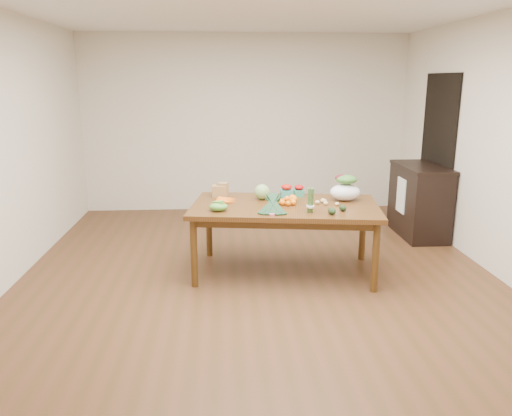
{
  "coord_description": "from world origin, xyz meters",
  "views": [
    {
      "loc": [
        -0.35,
        -4.81,
        2.01
      ],
      "look_at": [
        -0.03,
        0.0,
        0.77
      ],
      "focal_mm": 35.0,
      "sensor_mm": 36.0,
      "label": 1
    }
  ],
  "objects": [
    {
      "name": "snap_pea_bag",
      "position": [
        -0.41,
        -0.01,
        0.79
      ],
      "size": [
        0.19,
        0.14,
        0.09
      ],
      "primitive_type": "ellipsoid",
      "color": "#579633",
      "rests_on": "dining_table"
    },
    {
      "name": "potato_b",
      "position": [
        0.7,
        0.16,
        0.77
      ],
      "size": [
        0.05,
        0.04,
        0.04
      ],
      "primitive_type": "ellipsoid",
      "color": "#D6B67B",
      "rests_on": "dining_table"
    },
    {
      "name": "orange_a",
      "position": [
        0.19,
        0.32,
        0.79
      ],
      "size": [
        0.07,
        0.07,
        0.07
      ],
      "primitive_type": "sphere",
      "color": "orange",
      "rests_on": "dining_table"
    },
    {
      "name": "potato_c",
      "position": [
        0.7,
        0.24,
        0.77
      ],
      "size": [
        0.06,
        0.05,
        0.05
      ],
      "primitive_type": "ellipsoid",
      "color": "tan",
      "rests_on": "dining_table"
    },
    {
      "name": "avocado_b",
      "position": [
        0.82,
        -0.09,
        0.78
      ],
      "size": [
        0.09,
        0.11,
        0.06
      ],
      "primitive_type": "ellipsoid",
      "rotation": [
        0.0,
        0.0,
        0.3
      ],
      "color": "black",
      "rests_on": "dining_table"
    },
    {
      "name": "dining_table",
      "position": [
        0.28,
        0.21,
        0.38
      ],
      "size": [
        2.06,
        1.33,
        0.75
      ],
      "primitive_type": "cube",
      "rotation": [
        0.0,
        0.0,
        -0.14
      ],
      "color": "#553013",
      "rests_on": "floor"
    },
    {
      "name": "cabinet",
      "position": [
        2.22,
        1.42,
        0.47
      ],
      "size": [
        0.52,
        1.02,
        0.94
      ],
      "primitive_type": "cube",
      "color": "black",
      "rests_on": "floor"
    },
    {
      "name": "doorway_dark",
      "position": [
        2.48,
        1.6,
        1.05
      ],
      "size": [
        0.02,
        1.0,
        2.1
      ],
      "primitive_type": "cube",
      "color": "black",
      "rests_on": "floor"
    },
    {
      "name": "cabbage",
      "position": [
        0.06,
        0.46,
        0.83
      ],
      "size": [
        0.17,
        0.17,
        0.17
      ],
      "primitive_type": "sphere",
      "color": "#8EB065",
      "rests_on": "dining_table"
    },
    {
      "name": "salad_bag",
      "position": [
        0.95,
        0.35,
        0.88
      ],
      "size": [
        0.36,
        0.29,
        0.25
      ],
      "primitive_type": null,
      "rotation": [
        0.0,
        0.0,
        -0.14
      ],
      "color": "white",
      "rests_on": "dining_table"
    },
    {
      "name": "carrots",
      "position": [
        -0.32,
        0.4,
        0.76
      ],
      "size": [
        0.25,
        0.27,
        0.03
      ],
      "primitive_type": null,
      "rotation": [
        0.0,
        0.0,
        -0.14
      ],
      "color": "orange",
      "rests_on": "dining_table"
    },
    {
      "name": "dish_towel",
      "position": [
        1.96,
        1.4,
        0.55
      ],
      "size": [
        0.02,
        0.28,
        0.45
      ],
      "primitive_type": "cube",
      "color": "white",
      "rests_on": "cabinet"
    },
    {
      "name": "room_walls",
      "position": [
        0.0,
        0.0,
        1.35
      ],
      "size": [
        5.02,
        6.02,
        2.7
      ],
      "color": "silver",
      "rests_on": "floor"
    },
    {
      "name": "mandarin_cluster",
      "position": [
        0.3,
        0.22,
        0.8
      ],
      "size": [
        0.2,
        0.2,
        0.09
      ],
      "primitive_type": null,
      "rotation": [
        0.0,
        0.0,
        -0.14
      ],
      "color": "orange",
      "rests_on": "dining_table"
    },
    {
      "name": "paper_bag",
      "position": [
        -0.4,
        0.63,
        0.83
      ],
      "size": [
        0.24,
        0.21,
        0.15
      ],
      "primitive_type": null,
      "rotation": [
        0.0,
        0.0,
        -0.14
      ],
      "color": "#A48049",
      "rests_on": "dining_table"
    },
    {
      "name": "orange_b",
      "position": [
        0.38,
        0.33,
        0.79
      ],
      "size": [
        0.08,
        0.08,
        0.08
      ],
      "primitive_type": "sphere",
      "color": "orange",
      "rests_on": "dining_table"
    },
    {
      "name": "strawberry_basket_a",
      "position": [
        0.34,
        0.56,
        0.81
      ],
      "size": [
        0.14,
        0.14,
        0.11
      ],
      "primitive_type": null,
      "rotation": [
        0.0,
        0.0,
        -0.14
      ],
      "color": "red",
      "rests_on": "dining_table"
    },
    {
      "name": "orange_c",
      "position": [
        0.39,
        0.31,
        0.78
      ],
      "size": [
        0.07,
        0.07,
        0.07
      ],
      "primitive_type": "sphere",
      "color": "orange",
      "rests_on": "dining_table"
    },
    {
      "name": "kale_bunch",
      "position": [
        0.12,
        -0.12,
        0.83
      ],
      "size": [
        0.37,
        0.44,
        0.16
      ],
      "primitive_type": null,
      "rotation": [
        0.0,
        0.0,
        -0.14
      ],
      "color": "black",
      "rests_on": "dining_table"
    },
    {
      "name": "potato_e",
      "position": [
        0.81,
        0.12,
        0.77
      ],
      "size": [
        0.05,
        0.04,
        0.04
      ],
      "primitive_type": "ellipsoid",
      "color": "#D3B47A",
      "rests_on": "dining_table"
    },
    {
      "name": "floor",
      "position": [
        0.0,
        0.0,
        0.0
      ],
      "size": [
        6.0,
        6.0,
        0.0
      ],
      "primitive_type": "plane",
      "color": "#56331D",
      "rests_on": "ground"
    },
    {
      "name": "strawberry_basket_b",
      "position": [
        0.49,
        0.6,
        0.8
      ],
      "size": [
        0.12,
        0.12,
        0.1
      ],
      "primitive_type": null,
      "rotation": [
        0.0,
        0.0,
        -0.14
      ],
      "color": "red",
      "rests_on": "dining_table"
    },
    {
      "name": "ceiling",
      "position": [
        0.0,
        0.0,
        2.7
      ],
      "size": [
        5.0,
        6.0,
        0.02
      ],
      "primitive_type": "cube",
      "color": "white",
      "rests_on": "room_walls"
    },
    {
      "name": "potato_d",
      "position": [
        0.69,
        0.27,
        0.77
      ],
      "size": [
        0.05,
        0.05,
        0.05
      ],
      "primitive_type": "ellipsoid",
      "color": "#D4C37A",
      "rests_on": "dining_table"
    },
    {
      "name": "avocado_a",
      "position": [
        0.69,
        -0.22,
        0.78
      ],
      "size": [
        0.1,
        0.12,
        0.07
      ],
      "primitive_type": "ellipsoid",
      "rotation": [
        0.0,
        0.0,
        0.3
      ],
      "color": "black",
      "rests_on": "dining_table"
    },
    {
      "name": "potato_a",
      "position": [
        0.62,
        0.2,
        0.77
      ],
      "size": [
        0.05,
        0.04,
        0.04
      ],
      "primitive_type": "ellipsoid",
      "color": "#D1B678",
      "rests_on": "dining_table"
    },
    {
      "name": "asparagus_bundle",
      "position": [
        0.49,
        -0.13,
        0.88
      ],
      "size": [
        0.1,
        0.13,
        0.26
      ],
      "primitive_type": null,
      "rotation": [
        0.15,
        0.0,
        -0.14
      ],
      "color": "#4E823B",
      "rests_on": "dining_table"
    }
  ]
}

